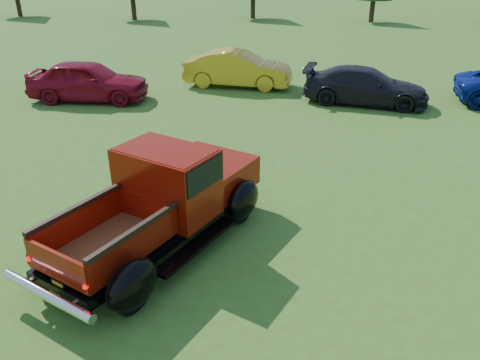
% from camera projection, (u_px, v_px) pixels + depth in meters
% --- Properties ---
extents(ground, '(120.00, 120.00, 0.00)m').
position_uv_depth(ground, '(246.00, 228.00, 9.02)').
color(ground, '#3B5E1A').
rests_on(ground, ground).
extents(pickup_truck, '(3.69, 4.99, 1.75)m').
position_uv_depth(pickup_truck, '(169.00, 196.00, 8.43)').
color(pickup_truck, black).
rests_on(pickup_truck, ground).
extents(show_car_red, '(4.21, 1.84, 1.41)m').
position_uv_depth(show_car_red, '(88.00, 81.00, 16.44)').
color(show_car_red, maroon).
rests_on(show_car_red, ground).
extents(show_car_yellow, '(4.25, 1.80, 1.36)m').
position_uv_depth(show_car_yellow, '(238.00, 69.00, 18.17)').
color(show_car_yellow, gold).
rests_on(show_car_yellow, ground).
extents(show_car_grey, '(4.47, 2.45, 1.23)m').
position_uv_depth(show_car_grey, '(365.00, 86.00, 16.14)').
color(show_car_grey, black).
rests_on(show_car_grey, ground).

